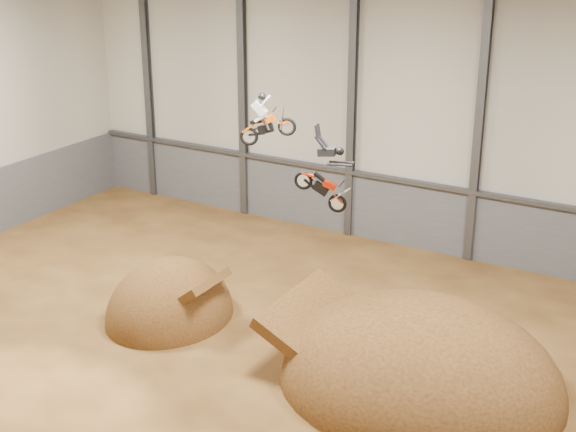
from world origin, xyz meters
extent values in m
plane|color=#4F3115|center=(0.00, 0.00, 0.00)|extent=(40.00, 40.00, 0.00)
cube|color=beige|center=(0.00, 15.00, 7.00)|extent=(40.00, 0.10, 14.00)
cube|color=#5A5C62|center=(0.00, 14.90, 1.75)|extent=(39.80, 0.18, 3.50)
cube|color=#47494F|center=(0.00, 14.75, 3.55)|extent=(39.80, 0.35, 0.20)
cube|color=#47494F|center=(-16.67, 14.80, 7.00)|extent=(0.40, 0.36, 13.90)
cube|color=#47494F|center=(-10.00, 14.80, 7.00)|extent=(0.40, 0.36, 13.90)
cube|color=#47494F|center=(-3.33, 14.80, 7.00)|extent=(0.40, 0.36, 13.90)
cube|color=#47494F|center=(3.33, 14.80, 7.00)|extent=(0.40, 0.36, 13.90)
ellipsoid|color=#402610|center=(-5.70, 2.33, 0.00)|extent=(5.15, 5.94, 5.15)
ellipsoid|color=#402610|center=(5.44, 2.77, 0.00)|extent=(10.61, 9.39, 6.12)
camera|label=1|loc=(14.10, -21.64, 16.07)|focal=50.00mm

